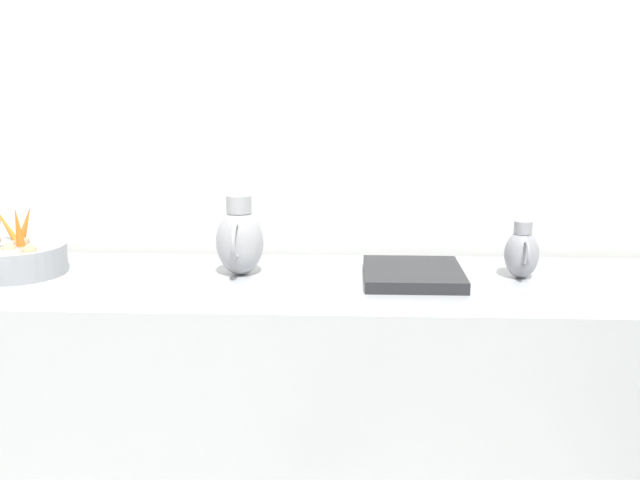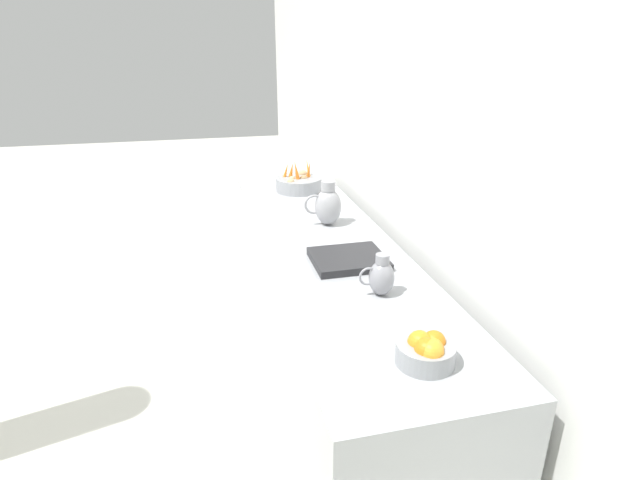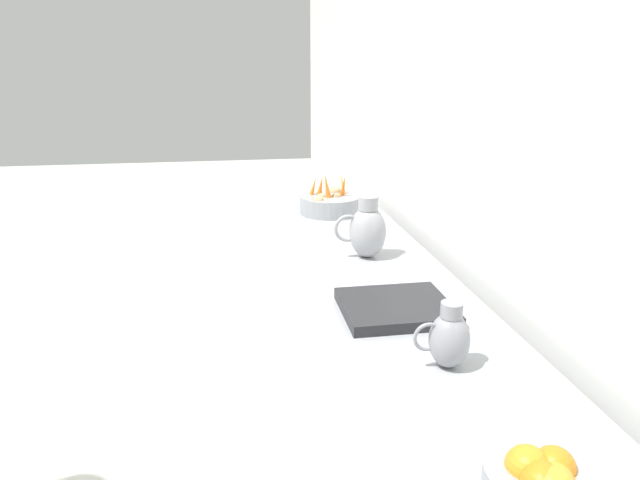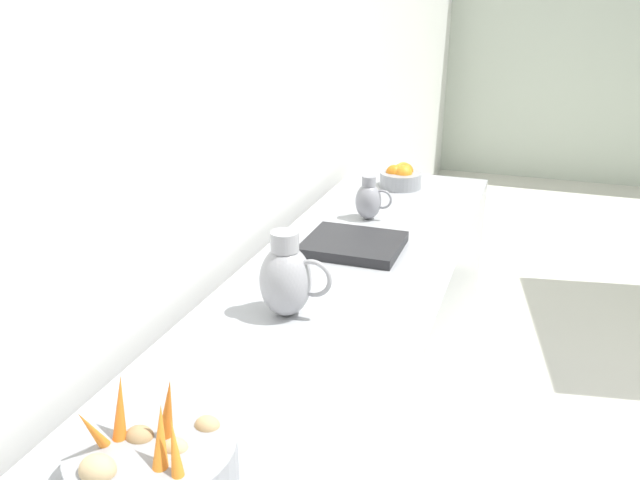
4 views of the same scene
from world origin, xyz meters
name	(u,v)px [view 2 (image 2 of 4)]	position (x,y,z in m)	size (l,w,h in m)	color
ground_plane	(57,401)	(0.00, 0.00, 0.00)	(15.94, 15.94, 0.00)	beige
tile_wall_left	(464,135)	(-1.95, 0.67, 1.50)	(0.10, 8.95, 3.00)	white
prep_counter	(326,314)	(-1.50, 0.17, 0.44)	(0.68, 2.77, 0.88)	#9EA0A5
vegetable_colander	(299,183)	(-1.55, -0.79, 0.93)	(0.32, 0.32, 0.22)	gray
orange_bowl	(427,350)	(-1.54, 1.29, 0.93)	(0.19, 0.19, 0.11)	gray
metal_pitcher_tall	(328,205)	(-1.57, -0.08, 1.00)	(0.21, 0.15, 0.25)	#939399
metal_pitcher_short	(381,277)	(-1.57, 0.80, 0.96)	(0.15, 0.11, 0.18)	gray
counter_sink_basin	(348,259)	(-1.53, 0.47, 0.90)	(0.34, 0.30, 0.04)	#232326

